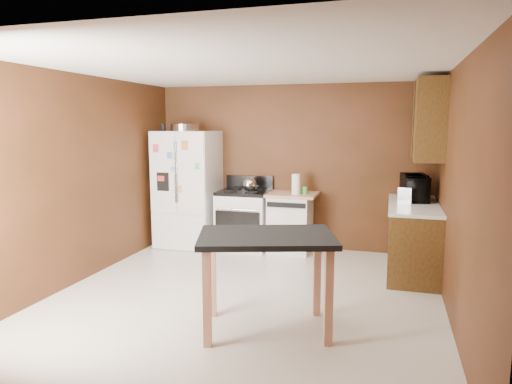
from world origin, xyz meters
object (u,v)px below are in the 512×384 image
at_px(roasting_pan, 185,127).
at_px(gas_range, 244,219).
at_px(paper_towel, 296,184).
at_px(dishwasher, 290,222).
at_px(pen_cup, 163,127).
at_px(microwave, 415,189).
at_px(toaster, 408,195).
at_px(green_canister, 305,190).
at_px(kettle, 249,184).
at_px(refrigerator, 188,189).
at_px(island, 266,250).

distance_m(roasting_pan, gas_range, 1.67).
distance_m(paper_towel, dishwasher, 0.60).
xyz_separation_m(pen_cup, microwave, (3.68, -0.02, -0.80)).
xyz_separation_m(paper_towel, microwave, (1.63, -0.16, 0.02)).
bearing_deg(gas_range, roasting_pan, -175.28).
bearing_deg(pen_cup, toaster, -3.40).
distance_m(pen_cup, microwave, 3.77).
relative_size(pen_cup, green_canister, 1.09).
bearing_deg(kettle, toaster, -9.31).
relative_size(paper_towel, gas_range, 0.27).
height_order(refrigerator, gas_range, refrigerator).
bearing_deg(pen_cup, roasting_pan, 22.10).
relative_size(toaster, island, 0.20).
distance_m(green_canister, microwave, 1.55).
height_order(roasting_pan, toaster, roasting_pan).
bearing_deg(refrigerator, dishwasher, 2.99).
bearing_deg(pen_cup, island, -46.65).
bearing_deg(island, paper_towel, 95.65).
xyz_separation_m(roasting_pan, kettle, (1.02, 0.03, -0.85)).
bearing_deg(green_canister, roasting_pan, -176.56).
bearing_deg(toaster, roasting_pan, -164.28).
bearing_deg(dishwasher, island, -82.48).
xyz_separation_m(green_canister, island, (0.15, -2.69, -0.17)).
relative_size(pen_cup, refrigerator, 0.06).
bearing_deg(gas_range, kettle, -24.78).
distance_m(pen_cup, green_canister, 2.36).
distance_m(green_canister, dishwasher, 0.53).
distance_m(green_canister, island, 2.70).
xyz_separation_m(pen_cup, toaster, (3.60, -0.21, -0.85)).
distance_m(toaster, island, 2.59).
bearing_deg(kettle, paper_towel, -1.63).
xyz_separation_m(microwave, island, (-1.37, -2.43, -0.29)).
xyz_separation_m(green_canister, refrigerator, (-1.84, -0.10, -0.04)).
distance_m(dishwasher, island, 2.72).
bearing_deg(kettle, pen_cup, -173.25).
bearing_deg(microwave, island, 142.89).
bearing_deg(microwave, paper_towel, 76.81).
xyz_separation_m(pen_cup, paper_towel, (2.05, 0.14, -0.82)).
height_order(pen_cup, microwave, pen_cup).
height_order(pen_cup, island, pen_cup).
bearing_deg(dishwasher, green_canister, 2.96).
height_order(kettle, gas_range, kettle).
relative_size(paper_towel, microwave, 0.53).
relative_size(green_canister, toaster, 0.36).
bearing_deg(dishwasher, refrigerator, -177.01).
xyz_separation_m(paper_towel, green_canister, (0.11, 0.10, -0.10)).
height_order(paper_towel, island, paper_towel).
relative_size(green_canister, gas_range, 0.09).
relative_size(pen_cup, dishwasher, 0.13).
xyz_separation_m(toaster, dishwasher, (-1.65, 0.44, -0.55)).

